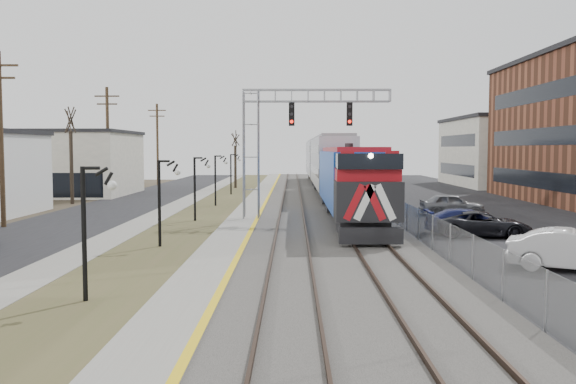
{
  "coord_description": "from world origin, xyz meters",
  "views": [
    {
      "loc": [
        2.08,
        -9.52,
        4.5
      ],
      "look_at": [
        1.86,
        17.35,
        2.6
      ],
      "focal_mm": 38.0,
      "sensor_mm": 36.0,
      "label": 1
    }
  ],
  "objects": [
    {
      "name": "street_west",
      "position": [
        -11.5,
        35.0,
        0.02
      ],
      "size": [
        7.0,
        120.0,
        0.04
      ],
      "primitive_type": "cube",
      "color": "black",
      "rests_on": "ground"
    },
    {
      "name": "sidewalk",
      "position": [
        -7.0,
        35.0,
        0.04
      ],
      "size": [
        2.0,
        120.0,
        0.08
      ],
      "primitive_type": "cube",
      "color": "gray",
      "rests_on": "ground"
    },
    {
      "name": "grass_median",
      "position": [
        -4.0,
        35.0,
        0.03
      ],
      "size": [
        4.0,
        120.0,
        0.06
      ],
      "primitive_type": "cube",
      "color": "#464927",
      "rests_on": "ground"
    },
    {
      "name": "platform",
      "position": [
        -1.0,
        35.0,
        0.12
      ],
      "size": [
        2.0,
        120.0,
        0.24
      ],
      "primitive_type": "cube",
      "color": "gray",
      "rests_on": "ground"
    },
    {
      "name": "ballast_bed",
      "position": [
        4.0,
        35.0,
        0.1
      ],
      "size": [
        8.0,
        120.0,
        0.2
      ],
      "primitive_type": "cube",
      "color": "#595651",
      "rests_on": "ground"
    },
    {
      "name": "parking_lot",
      "position": [
        16.0,
        35.0,
        0.02
      ],
      "size": [
        16.0,
        120.0,
        0.04
      ],
      "primitive_type": "cube",
      "color": "black",
      "rests_on": "ground"
    },
    {
      "name": "platform_edge",
      "position": [
        -0.12,
        35.0,
        0.24
      ],
      "size": [
        0.24,
        120.0,
        0.01
      ],
      "primitive_type": "cube",
      "color": "gold",
      "rests_on": "platform"
    },
    {
      "name": "track_near",
      "position": [
        2.0,
        35.0,
        0.28
      ],
      "size": [
        1.58,
        120.0,
        0.15
      ],
      "color": "#2D2119",
      "rests_on": "ballast_bed"
    },
    {
      "name": "track_far",
      "position": [
        5.5,
        35.0,
        0.28
      ],
      "size": [
        1.58,
        120.0,
        0.15
      ],
      "color": "#2D2119",
      "rests_on": "ballast_bed"
    },
    {
      "name": "train",
      "position": [
        5.5,
        49.92,
        2.88
      ],
      "size": [
        3.0,
        63.05,
        5.33
      ],
      "color": "#1545B0",
      "rests_on": "ground"
    },
    {
      "name": "signal_gantry",
      "position": [
        1.22,
        27.99,
        5.59
      ],
      "size": [
        9.0,
        1.07,
        8.15
      ],
      "color": "gray",
      "rests_on": "ground"
    },
    {
      "name": "lampposts",
      "position": [
        -4.0,
        18.29,
        2.0
      ],
      "size": [
        0.14,
        62.14,
        4.0
      ],
      "color": "black",
      "rests_on": "ground"
    },
    {
      "name": "utility_poles",
      "position": [
        -14.5,
        25.0,
        5.0
      ],
      "size": [
        0.28,
        80.28,
        10.0
      ],
      "color": "#4C3823",
      "rests_on": "ground"
    },
    {
      "name": "fence",
      "position": [
        8.2,
        35.0,
        0.8
      ],
      "size": [
        0.04,
        120.0,
        1.6
      ],
      "primitive_type": "cube",
      "color": "gray",
      "rests_on": "ground"
    },
    {
      "name": "bare_trees",
      "position": [
        -12.66,
        38.91,
        2.7
      ],
      "size": [
        12.3,
        42.3,
        5.95
      ],
      "color": "#382D23",
      "rests_on": "ground"
    },
    {
      "name": "car_lot_b",
      "position": [
        12.33,
        12.55,
        0.76
      ],
      "size": [
        4.88,
        3.4,
        1.52
      ],
      "primitive_type": "imported",
      "rotation": [
        0.0,
        0.0,
        1.14
      ],
      "color": "silver",
      "rests_on": "ground"
    },
    {
      "name": "car_lot_c",
      "position": [
        11.78,
        21.33,
        0.65
      ],
      "size": [
        4.92,
        2.77,
        1.3
      ],
      "primitive_type": "imported",
      "rotation": [
        0.0,
        0.0,
        1.43
      ],
      "color": "black",
      "rests_on": "ground"
    },
    {
      "name": "car_lot_d",
      "position": [
        11.3,
        22.28,
        0.66
      ],
      "size": [
        4.59,
        1.99,
        1.32
      ],
      "primitive_type": "imported",
      "rotation": [
        0.0,
        0.0,
        1.54
      ],
      "color": "navy",
      "rests_on": "ground"
    },
    {
      "name": "car_lot_e",
      "position": [
        12.83,
        31.54,
        0.73
      ],
      "size": [
        4.34,
        1.85,
        1.46
      ],
      "primitive_type": "imported",
      "rotation": [
        0.0,
        0.0,
        1.54
      ],
      "color": "slate",
      "rests_on": "ground"
    }
  ]
}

